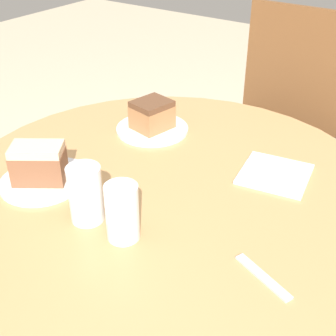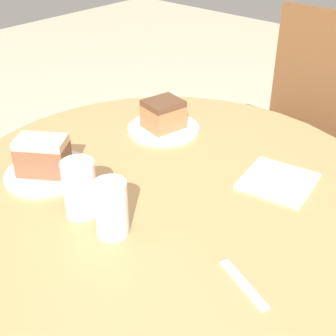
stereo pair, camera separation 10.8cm
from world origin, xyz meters
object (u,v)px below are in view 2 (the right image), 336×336
Objects in this scene: chair at (305,135)px; cake_slice_far at (163,114)px; glass_lemonade at (112,211)px; glass_water at (80,190)px; cake_slice_near at (43,156)px; plate_far at (163,128)px; plate_near at (46,174)px.

chair is 0.72m from cake_slice_far.
glass_water reaches higher than glass_lemonade.
glass_lemonade is at bearing -7.90° from cake_slice_near.
glass_water is (0.13, -0.41, 0.05)m from plate_far.
chair is 0.70m from plate_far.
glass_lemonade is (0.28, -0.04, 0.05)m from plate_near.
cake_slice_near is at bearing 168.61° from glass_water.
cake_slice_near is 1.11× the size of glass_water.
glass_water is at bearing -90.14° from chair.
cake_slice_near is at bearing -100.34° from chair.
plate_far is 0.04m from cake_slice_far.
plate_near is at bearing 172.10° from glass_lemonade.
glass_lemonade reaches higher than plate_near.
plate_near is 1.41× the size of cake_slice_near.
chair is 4.84× the size of plate_near.
cake_slice_near is 0.19m from glass_water.
chair reaches higher than plate_near.
plate_far is 1.63× the size of glass_water.
glass_lemonade is (0.09, -1.05, 0.27)m from chair.
cake_slice_near is 1.18× the size of cake_slice_far.
chair is 1.09m from glass_water.
plate_near is 1.67× the size of cake_slice_far.
cake_slice_near reaches higher than cake_slice_far.
cake_slice_far is at bearing 119.42° from glass_lemonade.
glass_water is (-0.10, 0.00, 0.00)m from glass_lemonade.
glass_lemonade is (0.23, -0.41, 0.05)m from plate_far.
glass_water is (0.13, -0.41, 0.01)m from cake_slice_far.
plate_near is at bearing 168.61° from glass_water.
chair is at bearing 79.08° from cake_slice_near.
glass_lemonade is 0.10m from glass_water.
glass_water is at bearing -72.07° from plate_far.
glass_water is (-0.01, -1.05, 0.28)m from chair.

